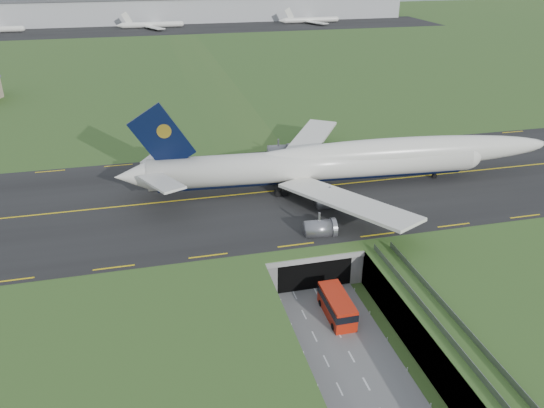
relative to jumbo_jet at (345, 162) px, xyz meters
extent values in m
plane|color=#2D5522|center=(-13.77, -32.65, -11.09)|extent=(900.00, 900.00, 0.00)
cube|color=gray|center=(-13.77, -32.65, -8.09)|extent=(800.00, 800.00, 6.00)
cube|color=slate|center=(-13.77, -40.15, -10.99)|extent=(12.00, 75.00, 0.20)
cube|color=black|center=(-13.77, 0.35, -5.00)|extent=(800.00, 44.00, 0.18)
cube|color=gray|center=(-13.77, -13.65, -5.59)|extent=(16.00, 22.00, 1.00)
cube|color=gray|center=(-20.77, -13.65, -8.09)|extent=(2.00, 22.00, 6.00)
cube|color=gray|center=(-6.77, -13.65, -8.09)|extent=(2.00, 22.00, 6.00)
cube|color=black|center=(-13.77, -18.65, -8.59)|extent=(12.00, 12.00, 5.00)
cube|color=#A8A8A3|center=(-13.77, -24.70, -5.49)|extent=(17.00, 0.50, 0.80)
cube|color=#A8A8A3|center=(-2.77, -51.15, -5.29)|extent=(3.00, 53.00, 0.50)
cube|color=gray|center=(-4.17, -51.15, -4.54)|extent=(0.06, 53.00, 1.00)
cube|color=gray|center=(-1.37, -51.15, -4.54)|extent=(0.06, 53.00, 1.00)
cylinder|color=#A8A8A3|center=(-2.77, -48.65, -8.29)|extent=(0.90, 0.90, 5.60)
cylinder|color=#A8A8A3|center=(-2.77, -36.65, -8.29)|extent=(0.90, 0.90, 5.60)
cylinder|color=white|center=(-6.04, 0.43, -0.24)|extent=(63.73, 10.43, 5.97)
sphere|color=white|center=(25.62, -1.81, -0.24)|extent=(6.25, 6.25, 5.85)
cone|color=white|center=(-40.49, 2.86, -0.24)|extent=(6.92, 6.12, 5.67)
ellipsoid|color=white|center=(11.06, -0.78, 1.10)|extent=(64.35, 10.00, 6.27)
ellipsoid|color=black|center=(24.69, -1.74, 0.50)|extent=(4.36, 2.90, 2.09)
cylinder|color=black|center=(-6.04, 0.43, -2.57)|extent=(60.32, 6.75, 2.51)
cube|color=white|center=(-3.12, 15.19, -1.18)|extent=(21.07, 26.84, 2.51)
cube|color=white|center=(-34.41, 9.45, 1.16)|extent=(9.01, 10.94, 0.96)
cube|color=white|center=(-5.23, -14.60, -1.18)|extent=(18.12, 28.01, 2.51)
cube|color=white|center=(-35.39, -4.52, 1.16)|extent=(8.01, 11.10, 0.96)
cube|color=black|center=(-34.43, 2.43, 6.76)|extent=(11.88, 1.39, 13.21)
cylinder|color=gold|center=(-33.97, 2.40, 8.16)|extent=(2.65, 0.84, 2.61)
cylinder|color=slate|center=(-4.74, 9.22, -4.07)|extent=(5.06, 3.41, 3.08)
cylinder|color=slate|center=(-8.45, 19.31, -4.07)|extent=(5.06, 3.41, 3.08)
cylinder|color=slate|center=(-5.99, -8.47, -4.07)|extent=(5.06, 3.41, 3.08)
cylinder|color=slate|center=(-11.08, -17.93, -4.07)|extent=(5.06, 3.41, 3.08)
cylinder|color=black|center=(19.29, -1.36, -4.40)|extent=(1.06, 0.54, 1.03)
cube|color=black|center=(-10.23, 0.72, -4.26)|extent=(6.05, 6.91, 1.31)
cube|color=red|center=(-12.72, -31.95, -9.19)|extent=(3.20, 8.51, 3.40)
cube|color=black|center=(-12.72, -31.95, -8.51)|extent=(3.27, 8.63, 1.13)
cube|color=black|center=(-12.72, -31.95, -10.61)|extent=(2.98, 7.94, 0.57)
cylinder|color=black|center=(-14.20, -34.77, -10.47)|extent=(0.40, 1.02, 1.02)
cylinder|color=black|center=(-14.18, -29.11, -10.47)|extent=(0.40, 1.02, 1.02)
cylinder|color=black|center=(-11.26, -34.78, -10.47)|extent=(0.40, 1.02, 1.02)
cylinder|color=black|center=(-11.24, -29.12, -10.47)|extent=(0.40, 1.02, 1.02)
cube|color=#B2B2B2|center=(-13.77, 267.35, 2.41)|extent=(300.00, 22.00, 15.00)
cube|color=black|center=(-13.77, 237.35, -4.95)|extent=(320.00, 50.00, 0.08)
cylinder|color=white|center=(-27.98, 242.35, -2.91)|extent=(34.00, 3.20, 3.20)
cylinder|color=white|center=(69.51, 242.35, -2.91)|extent=(34.00, 3.20, 3.20)
ellipsoid|color=slate|center=(106.23, 397.35, -15.09)|extent=(260.00, 91.00, 44.00)
ellipsoid|color=slate|center=(306.23, 397.35, -15.09)|extent=(180.00, 63.00, 60.00)
camera|label=1|loc=(-36.77, -90.65, 37.66)|focal=35.00mm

